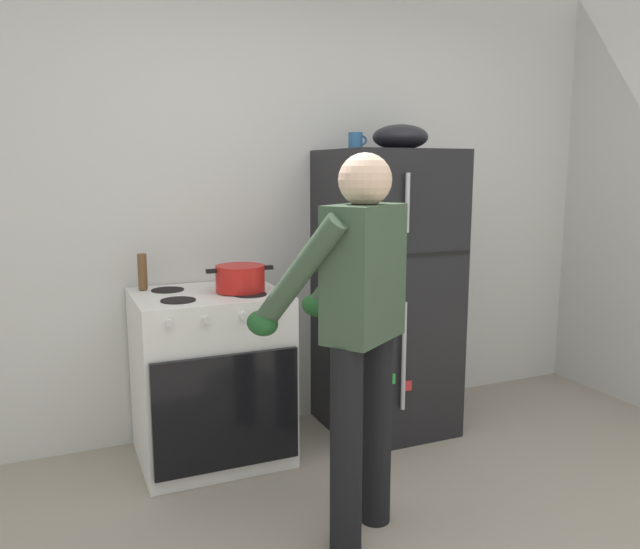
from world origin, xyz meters
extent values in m
cube|color=silver|center=(0.00, 1.95, 1.35)|extent=(6.00, 0.10, 2.70)
cube|color=black|center=(0.48, 1.57, 0.82)|extent=(0.68, 0.68, 1.64)
cube|color=black|center=(0.48, 1.23, 1.08)|extent=(0.67, 0.01, 0.01)
cylinder|color=#B7B7BC|center=(0.40, 1.20, 0.54)|extent=(0.02, 0.02, 0.60)
cylinder|color=#B7B7BC|center=(0.40, 1.20, 1.36)|extent=(0.02, 0.02, 0.31)
cube|color=green|center=(0.34, 1.22, 0.42)|extent=(0.04, 0.01, 0.06)
cube|color=red|center=(0.44, 1.22, 0.36)|extent=(0.04, 0.01, 0.06)
cube|color=white|center=(-0.57, 1.57, 0.45)|extent=(0.76, 0.64, 0.90)
cube|color=black|center=(-0.57, 1.25, 0.38)|extent=(0.53, 0.01, 0.32)
cylinder|color=black|center=(-0.75, 1.43, 0.90)|extent=(0.17, 0.17, 0.01)
cylinder|color=black|center=(-0.39, 1.43, 0.90)|extent=(0.17, 0.17, 0.01)
cylinder|color=black|center=(-0.75, 1.71, 0.90)|extent=(0.17, 0.17, 0.01)
cylinder|color=black|center=(-0.39, 1.71, 0.90)|extent=(0.17, 0.17, 0.01)
cylinder|color=silver|center=(-0.83, 1.23, 0.84)|extent=(0.04, 0.03, 0.04)
cylinder|color=silver|center=(-0.66, 1.23, 0.84)|extent=(0.04, 0.03, 0.04)
cylinder|color=silver|center=(-0.48, 1.23, 0.84)|extent=(0.04, 0.03, 0.04)
cylinder|color=silver|center=(-0.31, 1.23, 0.84)|extent=(0.04, 0.03, 0.04)
cube|color=black|center=(-0.57, 1.23, 0.37)|extent=(0.72, 0.03, 0.58)
cylinder|color=black|center=(-0.28, 0.51, 0.43)|extent=(0.13, 0.13, 0.86)
cylinder|color=black|center=(-0.06, 0.66, 0.43)|extent=(0.13, 0.13, 0.86)
cube|color=#384C38|center=(-0.17, 0.58, 1.13)|extent=(0.41, 0.37, 0.54)
sphere|color=beige|center=(-0.17, 0.58, 1.49)|extent=(0.21, 0.21, 0.21)
sphere|color=#3C3C3C|center=(-0.17, 0.58, 1.46)|extent=(0.15, 0.15, 0.15)
cylinder|color=#384C38|center=(-0.44, 0.62, 1.13)|extent=(0.31, 0.40, 0.49)
cylinder|color=#384C38|center=(-0.11, 0.84, 1.13)|extent=(0.31, 0.40, 0.49)
ellipsoid|color=#1E5123|center=(-0.54, 0.77, 0.92)|extent=(0.12, 0.18, 0.10)
ellipsoid|color=#1E5123|center=(-0.21, 0.99, 0.92)|extent=(0.12, 0.18, 0.10)
cylinder|color=red|center=(-0.41, 1.52, 0.97)|extent=(0.26, 0.26, 0.14)
cube|color=black|center=(-0.56, 1.52, 1.02)|extent=(0.05, 0.03, 0.02)
cube|color=black|center=(-0.26, 1.52, 1.02)|extent=(0.05, 0.03, 0.02)
cylinder|color=#2D6093|center=(0.30, 1.62, 1.69)|extent=(0.08, 0.08, 0.10)
torus|color=#2D6093|center=(0.35, 1.62, 1.69)|extent=(0.06, 0.01, 0.06)
cylinder|color=brown|center=(-0.87, 1.77, 1.00)|extent=(0.05, 0.05, 0.19)
ellipsoid|color=black|center=(0.56, 1.57, 1.71)|extent=(0.32, 0.32, 0.14)
camera|label=1|loc=(-1.31, -1.60, 1.54)|focal=35.31mm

